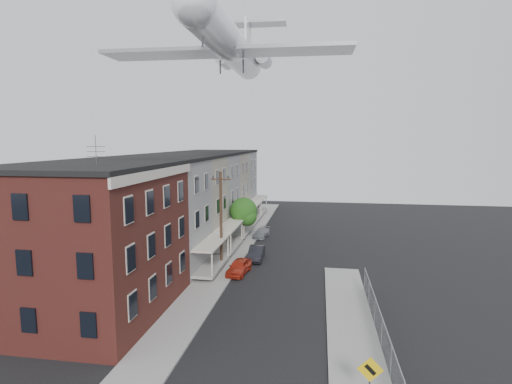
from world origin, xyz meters
TOP-DOWN VIEW (x-y plane):
  - sidewalk_left at (-5.50, 24.00)m, footprint 3.00×62.00m
  - sidewalk_right at (5.50, 6.00)m, footprint 3.00×26.00m
  - curb_left at (-4.05, 24.00)m, footprint 0.15×62.00m
  - curb_right at (4.05, 6.00)m, footprint 0.15×26.00m
  - corner_building at (-12.00, 7.00)m, footprint 10.31×12.30m
  - row_house_a at (-11.96, 16.50)m, footprint 11.98×7.00m
  - row_house_b at (-11.96, 23.50)m, footprint 11.98×7.00m
  - row_house_c at (-11.96, 30.50)m, footprint 11.98×7.00m
  - row_house_d at (-11.96, 37.50)m, footprint 11.98×7.00m
  - row_house_e at (-11.96, 44.50)m, footprint 11.98×7.00m
  - chainlink_fence at (7.00, 5.00)m, footprint 0.06×18.06m
  - warning_sign at (5.60, -1.03)m, footprint 1.10×0.11m
  - utility_pole at (-5.60, 18.00)m, footprint 1.80×0.26m
  - street_tree at (-5.27, 27.92)m, footprint 3.22×3.20m
  - car_near at (-3.60, 16.40)m, footprint 1.98×4.01m
  - car_mid at (-2.76, 20.90)m, footprint 1.52×4.07m
  - car_far at (-3.60, 30.17)m, footprint 2.00×3.88m
  - airplane at (-5.08, 20.41)m, footprint 22.21×25.35m

SIDE VIEW (x-z plane):
  - sidewalk_left at x=-5.50m, z-range 0.00..0.12m
  - sidewalk_right at x=5.50m, z-range 0.00..0.12m
  - curb_left at x=-4.05m, z-range 0.00..0.14m
  - curb_right at x=4.05m, z-range 0.00..0.14m
  - car_far at x=-3.60m, z-range 0.00..1.08m
  - car_near at x=-3.60m, z-range 0.00..1.31m
  - car_mid at x=-2.76m, z-range 0.00..1.33m
  - chainlink_fence at x=7.00m, z-range 0.05..1.95m
  - warning_sign at x=5.60m, z-range 0.48..3.28m
  - street_tree at x=-5.27m, z-range 0.85..6.05m
  - utility_pole at x=-5.60m, z-range 0.17..9.17m
  - row_house_a at x=-11.96m, z-range -0.02..10.28m
  - row_house_b at x=-11.96m, z-range -0.02..10.28m
  - row_house_c at x=-11.96m, z-range -0.02..10.28m
  - row_house_d at x=-11.96m, z-range -0.02..10.28m
  - row_house_e at x=-11.96m, z-range -0.02..10.28m
  - corner_building at x=-12.00m, z-range -0.91..11.24m
  - airplane at x=-5.08m, z-range 16.86..24.23m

